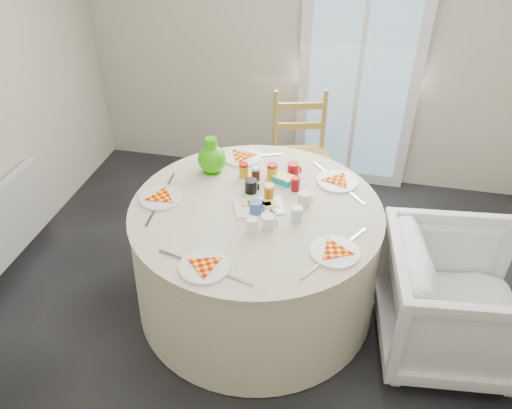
% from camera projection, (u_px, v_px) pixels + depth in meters
% --- Properties ---
extents(floor, '(4.00, 4.00, 0.00)m').
position_uv_depth(floor, '(264.00, 330.00, 3.26)').
color(floor, black).
rests_on(floor, ground).
extents(wall_back, '(4.00, 0.02, 2.60)m').
position_uv_depth(wall_back, '(314.00, 37.00, 4.08)').
color(wall_back, '#BCB5A3').
rests_on(wall_back, floor).
extents(glass_door, '(1.00, 0.08, 2.10)m').
position_uv_depth(glass_door, '(360.00, 72.00, 4.12)').
color(glass_door, silver).
rests_on(glass_door, floor).
extents(radiator, '(0.07, 1.00, 0.55)m').
position_uv_depth(radiator, '(2.00, 226.00, 3.53)').
color(radiator, silver).
rests_on(radiator, floor).
extents(table, '(1.60, 1.60, 0.81)m').
position_uv_depth(table, '(256.00, 257.00, 3.28)').
color(table, beige).
rests_on(table, floor).
extents(wooden_chair, '(0.56, 0.54, 1.03)m').
position_uv_depth(wooden_chair, '(300.00, 163.00, 4.06)').
color(wooden_chair, olive).
rests_on(wooden_chair, floor).
extents(armchair, '(0.86, 0.91, 0.85)m').
position_uv_depth(armchair, '(457.00, 301.00, 2.94)').
color(armchair, silver).
rests_on(armchair, floor).
extents(place_settings, '(1.70, 1.70, 0.03)m').
position_uv_depth(place_settings, '(256.00, 208.00, 3.05)').
color(place_settings, white).
rests_on(place_settings, table).
extents(jar_cluster, '(0.45, 0.32, 0.12)m').
position_uv_depth(jar_cluster, '(268.00, 178.00, 3.24)').
color(jar_cluster, '#B06A2B').
rests_on(jar_cluster, table).
extents(butter_tub, '(0.16, 0.14, 0.05)m').
position_uv_depth(butter_tub, '(284.00, 182.00, 3.26)').
color(butter_tub, '#09A2B0').
rests_on(butter_tub, table).
extents(green_pitcher, '(0.23, 0.23, 0.25)m').
position_uv_depth(green_pitcher, '(212.00, 160.00, 3.32)').
color(green_pitcher, '#32B408').
rests_on(green_pitcher, table).
extents(cheese_platter, '(0.35, 0.29, 0.04)m').
position_uv_depth(cheese_platter, '(259.00, 209.00, 3.04)').
color(cheese_platter, silver).
rests_on(cheese_platter, table).
extents(mugs_glasses, '(0.68, 0.68, 0.11)m').
position_uv_depth(mugs_glasses, '(275.00, 202.00, 3.03)').
color(mugs_glasses, '#9D9696').
rests_on(mugs_glasses, table).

